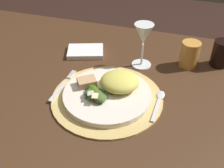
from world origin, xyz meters
name	(u,v)px	position (x,y,z in m)	size (l,w,h in m)	color
dining_table	(106,123)	(0.00, 0.00, 0.57)	(1.44, 0.89, 0.74)	#442A19
placemat	(107,98)	(0.03, -0.06, 0.74)	(0.34, 0.34, 0.01)	tan
dinner_plate	(107,95)	(0.03, -0.06, 0.75)	(0.27, 0.27, 0.02)	silver
pasta_serving	(120,81)	(0.05, -0.02, 0.79)	(0.12, 0.11, 0.04)	#D8CA56
salad_greens	(96,94)	(0.00, -0.08, 0.77)	(0.09, 0.08, 0.03)	#425725
bread_piece	(87,82)	(-0.05, -0.04, 0.78)	(0.06, 0.04, 0.02)	tan
fork	(62,87)	(-0.13, -0.05, 0.75)	(0.02, 0.17, 0.00)	silver
spoon	(159,101)	(0.18, -0.03, 0.75)	(0.03, 0.14, 0.01)	silver
napkin	(85,51)	(-0.14, 0.18, 0.75)	(0.14, 0.10, 0.02)	white
wine_glass	(143,36)	(0.09, 0.16, 0.86)	(0.07, 0.07, 0.16)	silver
amber_tumbler	(190,54)	(0.25, 0.21, 0.79)	(0.07, 0.07, 0.09)	gold
dark_tumbler	(221,53)	(0.35, 0.24, 0.79)	(0.06, 0.06, 0.10)	black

